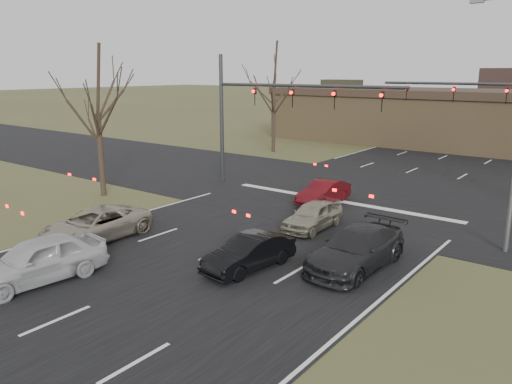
# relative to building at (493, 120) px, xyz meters

# --- Properties ---
(ground) EXTENTS (360.00, 360.00, 0.00)m
(ground) POSITION_rel_building_xyz_m (-2.00, -38.00, -2.67)
(ground) COLOR #494927
(ground) RESTS_ON ground
(road_cross) EXTENTS (200.00, 14.00, 0.02)m
(road_cross) POSITION_rel_building_xyz_m (-2.00, -23.00, -2.65)
(road_cross) COLOR black
(road_cross) RESTS_ON ground
(building) EXTENTS (42.40, 10.40, 5.30)m
(building) POSITION_rel_building_xyz_m (0.00, 0.00, 0.00)
(building) COLOR olive
(building) RESTS_ON ground
(mast_arm_near) EXTENTS (12.12, 0.24, 8.00)m
(mast_arm_near) POSITION_rel_building_xyz_m (-7.23, -25.00, 2.41)
(mast_arm_near) COLOR #383A3D
(mast_arm_near) RESTS_ON ground
(mast_arm_far) EXTENTS (11.12, 0.24, 8.00)m
(mast_arm_far) POSITION_rel_building_xyz_m (4.18, -15.00, 2.35)
(mast_arm_far) COLOR #383A3D
(mast_arm_far) RESTS_ON ground
(tree_left_near) EXTENTS (5.10, 5.10, 8.50)m
(tree_left_near) POSITION_rel_building_xyz_m (-13.50, -32.00, 3.90)
(tree_left_near) COLOR black
(tree_left_near) RESTS_ON ground
(tree_left_far) EXTENTS (5.70, 5.70, 9.50)m
(tree_left_far) POSITION_rel_building_xyz_m (-15.00, -13.00, 4.68)
(tree_left_far) COLOR black
(tree_left_far) RESTS_ON ground
(car_silver_suv) EXTENTS (2.37, 4.93, 1.35)m
(car_silver_suv) POSITION_rel_building_xyz_m (-7.14, -37.01, -1.99)
(car_silver_suv) COLOR #A79B87
(car_silver_suv) RESTS_ON ground
(car_white_sedan) EXTENTS (2.34, 4.76, 1.56)m
(car_white_sedan) POSITION_rel_building_xyz_m (-5.00, -40.77, -1.88)
(car_white_sedan) COLOR #B9B9BB
(car_white_sedan) RESTS_ON ground
(car_black_hatch) EXTENTS (1.73, 3.88, 1.24)m
(car_black_hatch) POSITION_rel_building_xyz_m (0.00, -35.56, -2.05)
(car_black_hatch) COLOR black
(car_black_hatch) RESTS_ON ground
(car_charcoal_sedan) EXTENTS (2.21, 5.06, 1.45)m
(car_charcoal_sedan) POSITION_rel_building_xyz_m (3.01, -33.08, -1.94)
(car_charcoal_sedan) COLOR black
(car_charcoal_sedan) RESTS_ON ground
(car_red_ahead) EXTENTS (1.44, 3.79, 1.23)m
(car_red_ahead) POSITION_rel_building_xyz_m (-2.50, -25.87, -2.05)
(car_red_ahead) COLOR #4D0B0F
(car_red_ahead) RESTS_ON ground
(car_silver_ahead) EXTENTS (1.56, 3.73, 1.26)m
(car_silver_ahead) POSITION_rel_building_xyz_m (-0.64, -30.06, -2.03)
(car_silver_ahead) COLOR gray
(car_silver_ahead) RESTS_ON ground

